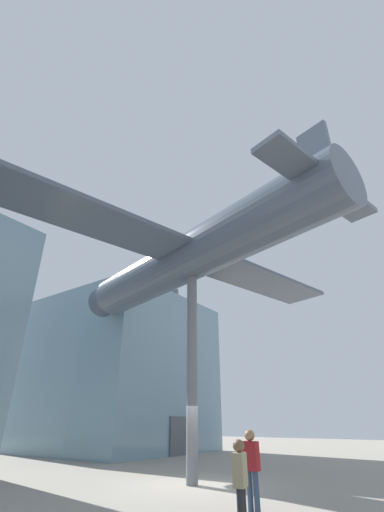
{
  "coord_description": "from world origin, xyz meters",
  "views": [
    {
      "loc": [
        -11.46,
        -8.03,
        1.96
      ],
      "look_at": [
        0.0,
        0.0,
        8.77
      ],
      "focal_mm": 24.0,
      "sensor_mm": 36.0,
      "label": 1
    }
  ],
  "objects_px": {
    "support_pylon_central": "(192,369)",
    "visitor_person": "(251,463)",
    "suspended_airplane": "(187,258)",
    "visitor_second": "(240,479)"
  },
  "relations": [
    {
      "from": "support_pylon_central",
      "to": "visitor_person",
      "type": "distance_m",
      "value": 5.05
    },
    {
      "from": "suspended_airplane",
      "to": "visitor_second",
      "type": "relative_size",
      "value": 11.14
    },
    {
      "from": "visitor_second",
      "to": "visitor_person",
      "type": "bearing_deg",
      "value": -173.99
    },
    {
      "from": "support_pylon_central",
      "to": "visitor_person",
      "type": "relative_size",
      "value": 4.32
    },
    {
      "from": "visitor_person",
      "to": "suspended_airplane",
      "type": "bearing_deg",
      "value": -31.84
    },
    {
      "from": "suspended_airplane",
      "to": "visitor_person",
      "type": "height_order",
      "value": "suspended_airplane"
    },
    {
      "from": "support_pylon_central",
      "to": "suspended_airplane",
      "type": "relative_size",
      "value": 0.42
    },
    {
      "from": "support_pylon_central",
      "to": "visitor_person",
      "type": "height_order",
      "value": "support_pylon_central"
    },
    {
      "from": "support_pylon_central",
      "to": "visitor_second",
      "type": "distance_m",
      "value": 6.6
    },
    {
      "from": "support_pylon_central",
      "to": "visitor_person",
      "type": "bearing_deg",
      "value": -124.01
    }
  ]
}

